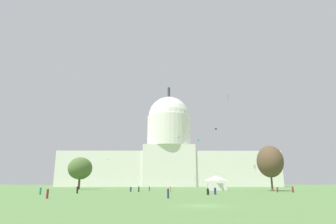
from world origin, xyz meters
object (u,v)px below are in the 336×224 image
object	(u,v)px
person_maroon_mid_center	(293,190)
person_teal_lawn_far_right	(40,191)
person_denim_deep_crowd	(149,189)
person_black_edge_west	(208,192)
person_tan_back_left	(170,189)
kite_orange_high	(228,96)
person_maroon_front_right	(277,190)
person_maroon_edge_east	(47,194)
kite_cyan_mid	(179,138)
capitol_building	(169,155)
kite_turquoise_mid	(198,140)
tree_east_near	(270,161)
tree_west_far	(80,168)
kite_violet_low	(118,160)
person_black_near_tent	(77,190)
person_navy_mid_right	(215,191)
kite_lime_low	(106,161)
person_black_near_tree_east	(139,189)
kite_pink_high	(72,71)
person_navy_back_center	(131,189)
person_navy_front_center	(168,193)
kite_white_low	(270,149)
kite_black_mid	(216,129)
event_tent	(216,183)

from	to	relation	value
person_maroon_mid_center	person_teal_lawn_far_right	bearing A→B (deg)	79.51
person_denim_deep_crowd	person_black_edge_west	size ratio (longest dim) A/B	1.03
person_tan_back_left	kite_orange_high	bearing A→B (deg)	-40.64
person_maroon_front_right	person_black_edge_west	xyz separation A→B (m)	(-20.59, -16.02, -0.03)
person_maroon_edge_east	kite_cyan_mid	world-z (taller)	kite_cyan_mid
person_tan_back_left	kite_cyan_mid	size ratio (longest dim) A/B	0.66
person_denim_deep_crowd	person_black_edge_west	distance (m)	29.46
capitol_building	kite_turquoise_mid	bearing A→B (deg)	-64.73
tree_east_near	tree_west_far	distance (m)	70.14
person_maroon_front_right	kite_violet_low	world-z (taller)	kite_violet_low
person_tan_back_left	person_black_near_tent	bearing A→B (deg)	95.58
person_navy_mid_right	person_teal_lawn_far_right	bearing A→B (deg)	64.48
person_teal_lawn_far_right	kite_lime_low	xyz separation A→B (m)	(9.13, 20.28, 7.70)
person_black_near_tree_east	kite_orange_high	size ratio (longest dim) A/B	0.46
person_denim_deep_crowd	kite_orange_high	xyz separation A→B (m)	(42.96, 77.08, 53.36)
person_maroon_mid_center	kite_pink_high	xyz separation A→B (m)	(-67.94, 25.43, 42.69)
person_maroon_mid_center	tree_east_near	bearing A→B (deg)	-21.20
tree_west_far	person_black_near_tent	world-z (taller)	tree_west_far
person_teal_lawn_far_right	kite_lime_low	world-z (taller)	kite_lime_low
kite_violet_low	kite_orange_high	world-z (taller)	kite_orange_high
person_navy_back_center	person_tan_back_left	world-z (taller)	person_tan_back_left
person_navy_back_center	person_navy_front_center	distance (m)	36.34
tree_west_far	person_teal_lawn_far_right	distance (m)	52.07
kite_white_low	kite_orange_high	bearing A→B (deg)	164.13
person_tan_back_left	kite_cyan_mid	distance (m)	96.19
person_teal_lawn_far_right	person_black_near_tent	size ratio (longest dim) A/B	0.95
person_maroon_mid_center	kite_white_low	distance (m)	40.57
kite_turquoise_mid	kite_orange_high	world-z (taller)	kite_orange_high
person_navy_back_center	person_black_near_tree_east	size ratio (longest dim) A/B	0.89
person_navy_mid_right	person_tan_back_left	world-z (taller)	person_tan_back_left
tree_east_near	person_black_edge_west	distance (m)	36.97
person_navy_mid_right	kite_black_mid	world-z (taller)	kite_black_mid
person_navy_back_center	person_maroon_front_right	world-z (taller)	person_maroon_front_right
person_black_edge_west	kite_orange_high	world-z (taller)	kite_orange_high
person_maroon_edge_east	person_black_near_tent	size ratio (longest dim) A/B	0.91
tree_west_far	person_teal_lawn_far_right	size ratio (longest dim) A/B	7.36
capitol_building	person_black_near_tree_east	bearing A→B (deg)	-94.95
person_black_edge_west	person_tan_back_left	size ratio (longest dim) A/B	0.88
person_black_near_tree_east	person_denim_deep_crowd	world-z (taller)	person_black_near_tree_east
kite_lime_low	kite_turquoise_mid	xyz separation A→B (m)	(35.64, 75.67, 17.50)
person_tan_back_left	person_denim_deep_crowd	bearing A→B (deg)	17.31
person_black_near_tent	kite_white_low	bearing A→B (deg)	-34.81
event_tent	person_navy_mid_right	xyz separation A→B (m)	(-6.84, -36.26, -1.67)
kite_white_low	kite_violet_low	xyz separation A→B (m)	(-65.95, 36.01, -1.58)
person_black_near_tree_east	person_maroon_edge_east	bearing A→B (deg)	-134.23
tree_east_near	tree_west_far	size ratio (longest dim) A/B	1.11
person_maroon_mid_center	kite_black_mid	distance (m)	60.22
person_navy_back_center	person_black_edge_west	world-z (taller)	person_black_edge_west
person_black_edge_west	person_navy_front_center	bearing A→B (deg)	-125.46
capitol_building	tree_west_far	world-z (taller)	capitol_building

